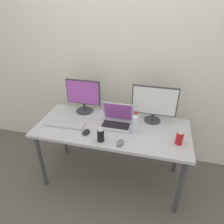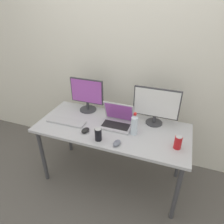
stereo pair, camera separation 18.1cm
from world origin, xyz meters
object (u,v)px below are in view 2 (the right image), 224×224
object	(u,v)px
mouse_by_laptop	(85,130)
soda_can_by_laptop	(178,142)
monitor_center	(156,105)
keyboard_main	(66,122)
soda_can_near_keyboard	(98,134)
water_bottle	(134,125)
laptop_silver	(117,120)
work_desk	(112,132)
monitor_left	(87,94)
mouse_by_keyboard	(117,143)

from	to	relation	value
mouse_by_laptop	soda_can_by_laptop	size ratio (longest dim) A/B	0.76
monitor_center	keyboard_main	size ratio (longest dim) A/B	1.11
soda_can_near_keyboard	water_bottle	bearing A→B (deg)	35.98
water_bottle	soda_can_near_keyboard	bearing A→B (deg)	-144.02
laptop_silver	mouse_by_laptop	size ratio (longest dim) A/B	3.36
soda_can_by_laptop	monitor_center	bearing A→B (deg)	128.12
soda_can_near_keyboard	mouse_by_laptop	bearing A→B (deg)	157.25
water_bottle	soda_can_near_keyboard	size ratio (longest dim) A/B	1.87
work_desk	soda_can_by_laptop	size ratio (longest dim) A/B	12.56
monitor_left	keyboard_main	world-z (taller)	monitor_left
soda_can_by_laptop	work_desk	bearing A→B (deg)	170.26
monitor_left	water_bottle	world-z (taller)	monitor_left
keyboard_main	water_bottle	size ratio (longest dim) A/B	1.79
monitor_left	soda_can_near_keyboard	xyz separation A→B (m)	(0.35, -0.49, -0.15)
laptop_silver	soda_can_by_laptop	world-z (taller)	laptop_silver
laptop_silver	soda_can_by_laptop	distance (m)	0.65
laptop_silver	soda_can_near_keyboard	bearing A→B (deg)	-105.41
monitor_left	soda_can_near_keyboard	bearing A→B (deg)	-54.57
work_desk	keyboard_main	bearing A→B (deg)	-170.15
laptop_silver	mouse_by_keyboard	size ratio (longest dim) A/B	3.16
work_desk	soda_can_near_keyboard	xyz separation A→B (m)	(-0.05, -0.25, 0.13)
water_bottle	soda_can_by_laptop	size ratio (longest dim) A/B	1.87
water_bottle	mouse_by_keyboard	bearing A→B (deg)	-115.40
monitor_left	water_bottle	distance (m)	0.70
laptop_silver	water_bottle	world-z (taller)	laptop_silver
work_desk	mouse_by_keyboard	world-z (taller)	mouse_by_keyboard
monitor_center	water_bottle	distance (m)	0.32
monitor_left	soda_can_by_laptop	distance (m)	1.12
mouse_by_laptop	water_bottle	bearing A→B (deg)	29.19
water_bottle	soda_can_near_keyboard	distance (m)	0.36
monitor_left	mouse_by_keyboard	distance (m)	0.75
monitor_left	laptop_silver	bearing A→B (deg)	-22.72
laptop_silver	monitor_left	bearing A→B (deg)	157.28
monitor_left	mouse_by_laptop	world-z (taller)	monitor_left
work_desk	water_bottle	xyz separation A→B (m)	(0.24, -0.04, 0.18)
laptop_silver	water_bottle	distance (m)	0.23
mouse_by_keyboard	water_bottle	size ratio (longest dim) A/B	0.43
work_desk	mouse_by_laptop	distance (m)	0.29
mouse_by_laptop	soda_can_near_keyboard	xyz separation A→B (m)	(0.17, -0.07, 0.04)
monitor_left	soda_can_by_laptop	xyz separation A→B (m)	(1.05, -0.36, -0.15)
work_desk	soda_can_by_laptop	bearing A→B (deg)	-9.74
monitor_left	monitor_center	xyz separation A→B (m)	(0.79, -0.02, 0.01)
mouse_by_keyboard	soda_can_near_keyboard	world-z (taller)	soda_can_near_keyboard
mouse_by_laptop	keyboard_main	bearing A→B (deg)	174.91
laptop_silver	keyboard_main	world-z (taller)	laptop_silver
work_desk	laptop_silver	bearing A→B (deg)	58.74
keyboard_main	mouse_by_keyboard	distance (m)	0.65
mouse_by_keyboard	mouse_by_laptop	bearing A→B (deg)	175.75
keyboard_main	mouse_by_keyboard	size ratio (longest dim) A/B	4.15
soda_can_by_laptop	keyboard_main	bearing A→B (deg)	178.63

